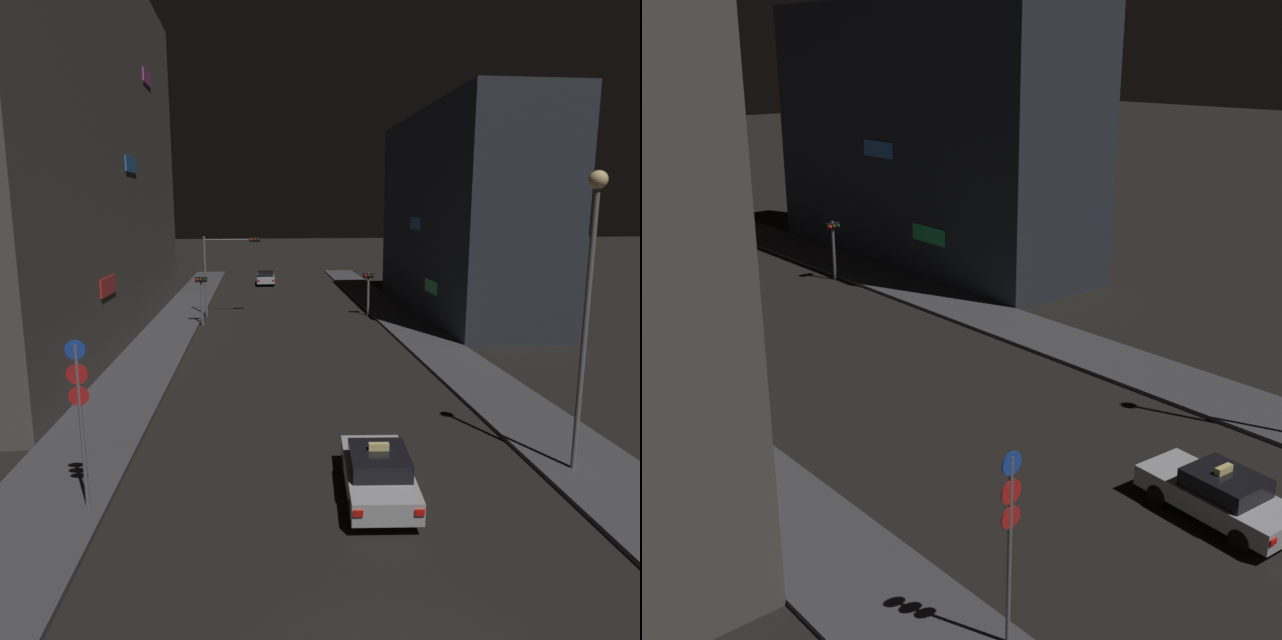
# 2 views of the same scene
# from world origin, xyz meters

# --- Properties ---
(sidewalk_right) EXTENTS (3.42, 68.06, 0.16)m
(sidewalk_right) POSITION_xyz_m (8.00, 32.03, 0.08)
(sidewalk_right) COLOR #424247
(sidewalk_right) RESTS_ON ground_plane
(building_facade_right) EXTENTS (7.11, 22.71, 14.94)m
(building_facade_right) POSITION_xyz_m (13.22, 35.45, 7.47)
(building_facade_right) COLOR #282D38
(building_facade_right) RESTS_ON ground_plane
(taxi) EXTENTS (2.15, 4.58, 1.62)m
(taxi) POSITION_xyz_m (1.08, 7.19, 0.74)
(taxi) COLOR #B7B7BC
(taxi) RESTS_ON ground_plane
(traffic_light_right_kerb) EXTENTS (0.80, 0.41, 3.30)m
(traffic_light_right_kerb) POSITION_xyz_m (6.03, 34.80, 2.39)
(traffic_light_right_kerb) COLOR slate
(traffic_light_right_kerb) RESTS_ON ground_plane
(sign_pole_left) EXTENTS (0.54, 0.10, 4.55)m
(sign_pole_left) POSITION_xyz_m (-6.78, 7.21, 2.90)
(sign_pole_left) COLOR slate
(sign_pole_left) RESTS_ON sidewalk_left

